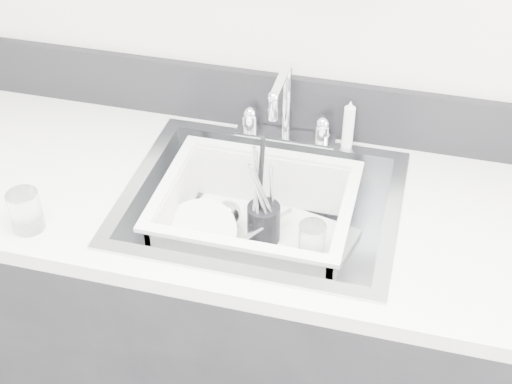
# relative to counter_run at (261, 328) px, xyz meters

# --- Properties ---
(room_shell) EXTENTS (3.50, 3.00, 2.60)m
(room_shell) POSITION_rel_counter_run_xyz_m (0.00, -0.80, 1.22)
(room_shell) COLOR silver
(room_shell) RESTS_ON ground
(counter_run) EXTENTS (3.20, 0.62, 0.92)m
(counter_run) POSITION_rel_counter_run_xyz_m (0.00, 0.00, 0.00)
(counter_run) COLOR black
(counter_run) RESTS_ON ground
(backsplash) EXTENTS (3.20, 0.02, 0.16)m
(backsplash) POSITION_rel_counter_run_xyz_m (0.00, 0.30, 0.54)
(backsplash) COLOR black
(backsplash) RESTS_ON counter_run
(sink) EXTENTS (0.64, 0.52, 0.20)m
(sink) POSITION_rel_counter_run_xyz_m (0.00, 0.00, 0.37)
(sink) COLOR silver
(sink) RESTS_ON counter_run
(faucet) EXTENTS (0.26, 0.18, 0.23)m
(faucet) POSITION_rel_counter_run_xyz_m (0.00, 0.25, 0.52)
(faucet) COLOR silver
(faucet) RESTS_ON counter_run
(side_sprayer) EXTENTS (0.03, 0.03, 0.14)m
(side_sprayer) POSITION_rel_counter_run_xyz_m (0.16, 0.25, 0.53)
(side_sprayer) COLOR white
(side_sprayer) RESTS_ON counter_run
(wash_tub) EXTENTS (0.54, 0.47, 0.18)m
(wash_tub) POSITION_rel_counter_run_xyz_m (-0.02, 0.01, 0.38)
(wash_tub) COLOR white
(wash_tub) RESTS_ON sink
(plate_stack) EXTENTS (0.23, 0.23, 0.09)m
(plate_stack) POSITION_rel_counter_run_xyz_m (-0.14, -0.04, 0.33)
(plate_stack) COLOR white
(plate_stack) RESTS_ON wash_tub
(utensil_cup) EXTENTS (0.08, 0.08, 0.27)m
(utensil_cup) POSITION_rel_counter_run_xyz_m (-0.00, 0.03, 0.37)
(utensil_cup) COLOR black
(utensil_cup) RESTS_ON wash_tub
(ladle) EXTENTS (0.27, 0.18, 0.07)m
(ladle) POSITION_rel_counter_run_xyz_m (-0.04, 0.01, 0.34)
(ladle) COLOR silver
(ladle) RESTS_ON wash_tub
(tumbler_in_tub) EXTENTS (0.07, 0.07, 0.09)m
(tumbler_in_tub) POSITION_rel_counter_run_xyz_m (0.12, 0.00, 0.35)
(tumbler_in_tub) COLOR white
(tumbler_in_tub) RESTS_ON wash_tub
(tumbler_counter) EXTENTS (0.08, 0.08, 0.10)m
(tumbler_counter) POSITION_rel_counter_run_xyz_m (-0.47, -0.23, 0.51)
(tumbler_counter) COLOR white
(tumbler_counter) RESTS_ON counter_run
(bowl_small) EXTENTS (0.12, 0.12, 0.04)m
(bowl_small) POSITION_rel_counter_run_xyz_m (0.10, -0.08, 0.32)
(bowl_small) COLOR white
(bowl_small) RESTS_ON wash_tub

